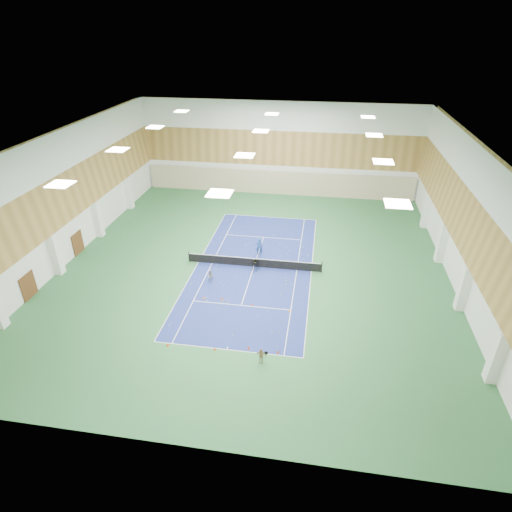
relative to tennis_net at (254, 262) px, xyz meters
The scene contains 22 objects.
ground 0.55m from the tennis_net, ahead, with size 40.00×40.00×0.00m, color #2A6336.
room_shell 5.45m from the tennis_net, ahead, with size 36.00×40.00×12.00m, color white, non-canonical shape.
wood_cladding 7.45m from the tennis_net, ahead, with size 36.00×40.00×8.00m, color #A77D3E, non-canonical shape.
ceiling_light_grid 11.37m from the tennis_net, ahead, with size 21.40×25.40×0.06m, color white, non-canonical shape.
court_surface 0.55m from the tennis_net, ahead, with size 10.97×23.77×0.01m, color navy.
tennis_balls_scatter 0.50m from the tennis_net, ahead, with size 10.57×22.77×0.07m, color #B6D924, non-canonical shape.
tennis_net is the anchor object (origin of this frame).
back_curtain 19.78m from the tennis_net, 90.00° to the left, with size 35.40×0.16×3.20m, color #C6B793.
door_left_a 19.63m from the tennis_net, 155.94° to the right, with size 0.08×1.80×2.20m, color #593319.
door_left_b 17.93m from the tennis_net, behind, with size 0.08×1.80×2.20m, color #593319.
coach 2.56m from the tennis_net, 86.82° to the left, with size 0.66×0.44×1.82m, color #1F4792.
child_court 4.70m from the tennis_net, 135.82° to the right, with size 0.59×0.46×1.22m, color gray.
child_apron 13.01m from the tennis_net, 78.48° to the right, with size 0.71×0.29×1.21m, color #9D7F5A.
ball_cart 0.65m from the tennis_net, 67.76° to the right, with size 0.55×0.55×0.96m, color black, non-canonical shape.
cone_svc_a 6.82m from the tennis_net, 119.15° to the right, with size 0.21×0.21×0.23m, color orange.
cone_svc_b 6.11m from the tennis_net, 107.13° to the right, with size 0.23×0.23×0.25m, color orange.
cone_svc_c 6.31m from the tennis_net, 81.69° to the right, with size 0.17×0.17×0.19m, color #FF550D.
cone_svc_d 7.71m from the tennis_net, 58.65° to the right, with size 0.19×0.19×0.21m, color orange.
cone_base_a 12.91m from the tennis_net, 109.62° to the right, with size 0.22×0.22×0.24m, color #FE450D.
cone_base_b 12.08m from the tennis_net, 94.02° to the right, with size 0.22×0.22×0.24m, color #E34E0B.
cone_base_c 11.65m from the tennis_net, 82.47° to the right, with size 0.22×0.22×0.24m, color #EC450C.
cone_base_d 12.19m from the tennis_net, 72.52° to the right, with size 0.19×0.19×0.21m, color #E0410B.
Camera 1 is at (5.80, -34.78, 20.76)m, focal length 30.00 mm.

